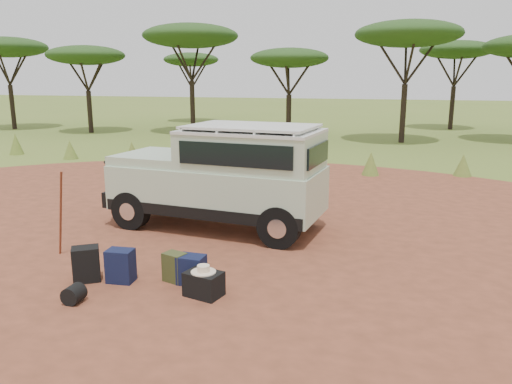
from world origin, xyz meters
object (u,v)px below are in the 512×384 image
(safari_vehicle, at_px, (224,179))
(backpack_navy, at_px, (121,266))
(backpack_black, at_px, (86,264))
(walking_staff, at_px, (61,214))
(duffel_navy, at_px, (192,270))
(hard_case, at_px, (204,284))
(backpack_olive, at_px, (175,267))

(safari_vehicle, bearing_deg, backpack_navy, -95.01)
(backpack_navy, bearing_deg, backpack_black, -172.42)
(walking_staff, distance_m, backpack_black, 1.50)
(backpack_navy, height_order, duffel_navy, backpack_navy)
(backpack_black, bearing_deg, walking_staff, 107.67)
(hard_case, bearing_deg, safari_vehicle, 118.04)
(backpack_black, xyz_separation_m, backpack_olive, (1.40, 0.38, -0.05))
(backpack_black, xyz_separation_m, hard_case, (2.06, -0.01, -0.10))
(backpack_olive, distance_m, hard_case, 0.77)
(backpack_navy, xyz_separation_m, duffel_navy, (1.14, 0.25, -0.04))
(walking_staff, xyz_separation_m, backpack_navy, (1.65, -0.76, -0.55))
(walking_staff, bearing_deg, backpack_olive, -70.62)
(backpack_black, height_order, duffel_navy, backpack_black)
(duffel_navy, relative_size, hard_case, 0.88)
(backpack_olive, relative_size, duffel_navy, 1.02)
(backpack_black, bearing_deg, duffel_navy, -21.16)
(hard_case, bearing_deg, duffel_navy, 147.27)
(walking_staff, relative_size, duffel_navy, 3.53)
(backpack_black, xyz_separation_m, duffel_navy, (1.70, 0.37, -0.05))
(duffel_navy, bearing_deg, backpack_olive, 178.23)
(duffel_navy, distance_m, hard_case, 0.52)
(backpack_olive, height_order, duffel_navy, backpack_olive)
(backpack_navy, relative_size, hard_case, 1.01)
(walking_staff, relative_size, hard_case, 3.09)
(backpack_navy, xyz_separation_m, hard_case, (1.50, -0.13, -0.08))
(backpack_black, distance_m, hard_case, 2.06)
(safari_vehicle, relative_size, backpack_olive, 10.02)
(safari_vehicle, relative_size, backpack_navy, 8.86)
(backpack_black, height_order, backpack_olive, backpack_black)
(backpack_black, relative_size, backpack_navy, 1.05)
(walking_staff, distance_m, hard_case, 3.33)
(safari_vehicle, distance_m, duffel_navy, 3.22)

